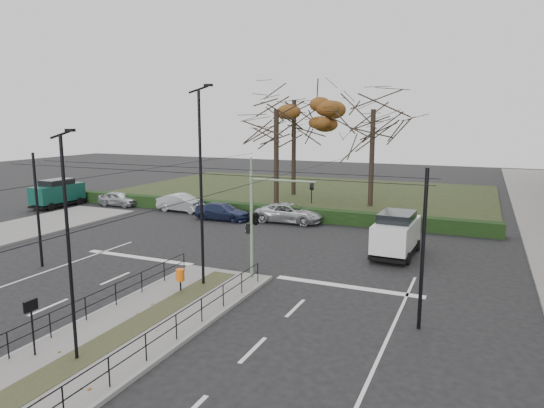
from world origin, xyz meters
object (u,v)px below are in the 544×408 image
at_px(green_van, 58,193).
at_px(bare_tree_near, 276,117).
at_px(parked_car_fourth, 290,213).
at_px(info_panel, 31,312).
at_px(rust_tree, 294,100).
at_px(parked_car_first, 119,199).
at_px(traffic_light, 257,216).
at_px(parked_car_second, 183,203).
at_px(bare_tree_center, 373,116).
at_px(litter_bin, 180,275).
at_px(white_van, 396,233).
at_px(streetlamp_median_far, 201,186).
at_px(parked_car_third, 223,211).
at_px(streetlamp_median_near, 69,246).

distance_m(green_van, bare_tree_near, 20.42).
bearing_deg(bare_tree_near, parked_car_fourth, -57.65).
xyz_separation_m(info_panel, rust_tree, (-4.70, 35.39, 7.92)).
bearing_deg(green_van, parked_car_first, 28.75).
bearing_deg(traffic_light, parked_car_first, 146.23).
relative_size(info_panel, parked_car_first, 0.49).
bearing_deg(parked_car_second, bare_tree_center, -56.76).
height_order(litter_bin, parked_car_first, parked_car_first).
distance_m(traffic_light, green_van, 27.09).
bearing_deg(white_van, streetlamp_median_far, -129.03).
bearing_deg(traffic_light, parked_car_second, 134.68).
bearing_deg(info_panel, parked_car_first, 125.76).
height_order(parked_car_first, rust_tree, rust_tree).
bearing_deg(streetlamp_median_far, green_van, 150.83).
relative_size(parked_car_first, rust_tree, 0.31).
xyz_separation_m(parked_car_second, white_van, (18.68, -6.33, 0.56)).
bearing_deg(parked_car_third, bare_tree_center, -43.36).
relative_size(streetlamp_median_far, green_van, 1.85).
bearing_deg(parked_car_second, streetlamp_median_far, -141.37).
bearing_deg(rust_tree, streetlamp_median_far, -77.43).
height_order(info_panel, rust_tree, rust_tree).
bearing_deg(green_van, parked_car_fourth, 5.74).
bearing_deg(info_panel, parked_car_third, 103.65).
distance_m(info_panel, green_van, 29.87).
relative_size(white_van, bare_tree_near, 0.43).
height_order(traffic_light, parked_car_third, traffic_light).
bearing_deg(streetlamp_median_far, white_van, 50.97).
distance_m(streetlamp_median_far, rust_tree, 28.36).
bearing_deg(parked_car_first, parked_car_third, -97.39).
bearing_deg(parked_car_first, parked_car_second, -89.33).
height_order(parked_car_fourth, rust_tree, rust_tree).
relative_size(traffic_light, parked_car_fourth, 1.01).
xyz_separation_m(streetlamp_median_near, green_van, (-22.84, 20.47, -2.55)).
bearing_deg(info_panel, green_van, 135.77).
bearing_deg(bare_tree_near, parked_car_second, -143.10).
relative_size(white_van, rust_tree, 0.39).
xyz_separation_m(white_van, rust_tree, (-13.33, 18.33, 8.24)).
relative_size(traffic_light, parked_car_second, 1.16).
height_order(traffic_light, parked_car_first, traffic_light).
relative_size(traffic_light, parked_car_third, 1.16).
height_order(streetlamp_median_near, rust_tree, rust_tree).
relative_size(parked_car_first, parked_car_second, 0.85).
bearing_deg(white_van, green_van, 172.84).
bearing_deg(white_van, info_panel, -116.83).
distance_m(streetlamp_median_far, bare_tree_center, 24.15).
distance_m(parked_car_second, parked_car_fourth, 9.84).
relative_size(parked_car_first, parked_car_third, 0.85).
relative_size(streetlamp_median_near, bare_tree_near, 0.65).
xyz_separation_m(parked_car_second, bare_tree_near, (6.48, 4.87, 7.15)).
relative_size(info_panel, parked_car_third, 0.42).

